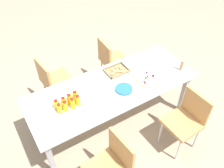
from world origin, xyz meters
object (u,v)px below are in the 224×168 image
object	(u,v)px
chair_far_right	(111,59)
juice_bottle_3	(78,101)
juice_bottle_5	(64,102)
fruit_pizza	(149,79)
juice_bottle_2	(72,104)
cardboard_tube	(182,66)
chair_far_left	(53,79)
chair_near_right	(187,118)
party_table	(112,90)
napkin_stack	(97,93)
plate_stack	(124,89)
snack_tray	(117,71)
juice_bottle_4	(57,105)
juice_bottle_7	(75,96)
juice_bottle_6	(69,99)
chair_near_left	(112,164)
juice_bottle_0	(60,109)
juice_bottle_1	(65,106)

from	to	relation	value
chair_far_right	juice_bottle_3	world-z (taller)	juice_bottle_3
juice_bottle_5	fruit_pizza	xyz separation A→B (m)	(1.09, -0.16, -0.05)
juice_bottle_2	cardboard_tube	world-z (taller)	cardboard_tube
chair_far_left	chair_near_right	distance (m)	1.88
party_table	napkin_stack	xyz separation A→B (m)	(-0.22, -0.01, 0.07)
chair_near_right	juice_bottle_5	size ratio (longest dim) A/B	6.09
chair_far_right	plate_stack	xyz separation A→B (m)	(-0.36, -0.87, 0.25)
chair_near_right	snack_tray	xyz separation A→B (m)	(-0.40, 0.96, 0.25)
juice_bottle_5	juice_bottle_2	bearing A→B (deg)	-47.36
juice_bottle_4	party_table	bearing A→B (deg)	-1.59
chair_far_right	juice_bottle_7	bearing A→B (deg)	-49.32
juice_bottle_6	fruit_pizza	bearing A→B (deg)	-9.05
chair_far_right	plate_stack	world-z (taller)	chair_far_right
chair_near_right	juice_bottle_4	bearing A→B (deg)	57.76
juice_bottle_6	juice_bottle_2	bearing A→B (deg)	-90.47
plate_stack	cardboard_tube	xyz separation A→B (m)	(0.86, -0.08, 0.06)
chair_near_right	napkin_stack	xyz separation A→B (m)	(-0.82, 0.73, 0.24)
party_table	chair_near_right	distance (m)	0.97
party_table	juice_bottle_2	size ratio (longest dim) A/B	14.82
chair_near_left	napkin_stack	size ratio (longest dim) A/B	5.53
party_table	juice_bottle_0	xyz separation A→B (m)	(-0.72, -0.06, 0.13)
juice_bottle_1	chair_far_left	bearing A→B (deg)	81.05
party_table	juice_bottle_3	distance (m)	0.51
party_table	cardboard_tube	bearing A→B (deg)	-12.84
party_table	cardboard_tube	size ratio (longest dim) A/B	14.36
napkin_stack	cardboard_tube	bearing A→B (deg)	-9.87
snack_tray	juice_bottle_5	bearing A→B (deg)	-166.76
chair_far_left	juice_bottle_3	distance (m)	0.88
fruit_pizza	chair_far_right	bearing A→B (deg)	90.94
juice_bottle_2	chair_near_left	bearing A→B (deg)	-83.92
plate_stack	juice_bottle_7	bearing A→B (deg)	165.39
juice_bottle_3	napkin_stack	size ratio (longest dim) A/B	0.98
chair_near_right	napkin_stack	size ratio (longest dim) A/B	5.53
chair_near_left	cardboard_tube	bearing A→B (deg)	-74.02
chair_near_right	plate_stack	distance (m)	0.84
juice_bottle_0	juice_bottle_6	size ratio (longest dim) A/B	0.99
chair_far_left	cardboard_tube	bearing A→B (deg)	49.47
chair_far_right	napkin_stack	size ratio (longest dim) A/B	5.53
juice_bottle_6	chair_far_right	bearing A→B (deg)	35.81
chair_far_right	cardboard_tube	bearing A→B (deg)	30.51
juice_bottle_0	napkin_stack	xyz separation A→B (m)	(0.50, 0.04, -0.06)
party_table	juice_bottle_4	distance (m)	0.73
party_table	juice_bottle_1	size ratio (longest dim) A/B	15.70
chair_far_right	plate_stack	bearing A→B (deg)	-19.38
juice_bottle_5	cardboard_tube	size ratio (longest dim) A/B	0.91
party_table	juice_bottle_7	world-z (taller)	juice_bottle_7
chair_far_right	napkin_stack	world-z (taller)	chair_far_right
cardboard_tube	chair_near_right	bearing A→B (deg)	-122.93
party_table	juice_bottle_0	bearing A→B (deg)	-175.43
chair_near_left	juice_bottle_3	world-z (taller)	juice_bottle_3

